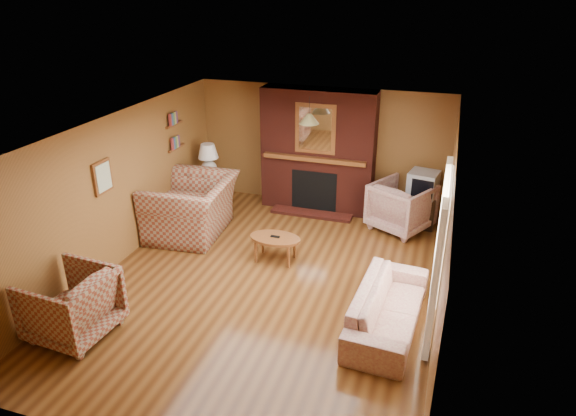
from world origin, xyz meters
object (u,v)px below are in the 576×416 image
(floral_armchair, at_px, (401,206))
(coffee_table, at_px, (275,240))
(table_lamp, at_px, (208,158))
(plaid_armchair, at_px, (71,304))
(tv_stand, at_px, (420,210))
(fireplace, at_px, (318,152))
(floral_sofa, at_px, (388,307))
(crt_tv, at_px, (423,184))
(plaid_loveseat, at_px, (192,207))
(side_table, at_px, (211,190))

(floral_armchair, distance_m, coffee_table, 2.57)
(table_lamp, bearing_deg, floral_armchair, 1.05)
(plaid_armchair, distance_m, tv_stand, 6.19)
(fireplace, xyz_separation_m, floral_sofa, (1.90, -3.49, -0.89))
(floral_sofa, xyz_separation_m, tv_stand, (0.15, 3.31, 0.00))
(floral_sofa, distance_m, tv_stand, 3.31)
(crt_tv, bearing_deg, plaid_loveseat, -157.61)
(fireplace, bearing_deg, side_table, -165.71)
(side_table, bearing_deg, plaid_loveseat, -78.80)
(plaid_armchair, bearing_deg, side_table, -173.76)
(plaid_loveseat, height_order, floral_sofa, plaid_loveseat)
(fireplace, distance_m, plaid_armchair, 5.33)
(coffee_table, xyz_separation_m, crt_tv, (2.15, 2.09, 0.46))
(floral_sofa, relative_size, table_lamp, 3.00)
(coffee_table, xyz_separation_m, table_lamp, (-2.00, 1.74, 0.64))
(fireplace, bearing_deg, tv_stand, -5.15)
(floral_armchair, distance_m, side_table, 3.83)
(fireplace, bearing_deg, plaid_loveseat, -135.83)
(fireplace, xyz_separation_m, side_table, (-2.10, -0.53, -0.87))
(plaid_armchair, xyz_separation_m, side_table, (-0.15, 4.37, -0.14))
(coffee_table, relative_size, crt_tv, 1.45)
(floral_armchair, xyz_separation_m, tv_stand, (0.33, 0.28, -0.15))
(table_lamp, height_order, tv_stand, table_lamp)
(fireplace, relative_size, table_lamp, 3.59)
(floral_armchair, bearing_deg, coffee_table, 73.08)
(fireplace, xyz_separation_m, floral_armchair, (1.72, -0.46, -0.73))
(floral_sofa, bearing_deg, floral_armchair, 7.22)
(fireplace, relative_size, tv_stand, 4.03)
(plaid_loveseat, bearing_deg, floral_armchair, 105.27)
(plaid_loveseat, bearing_deg, coffee_table, 69.43)
(fireplace, distance_m, tv_stand, 2.24)
(side_table, bearing_deg, fireplace, 14.29)
(fireplace, xyz_separation_m, crt_tv, (2.05, -0.19, -0.36))
(floral_sofa, height_order, coffee_table, floral_sofa)
(floral_armchair, distance_m, table_lamp, 3.86)
(floral_sofa, xyz_separation_m, crt_tv, (0.15, 3.30, 0.53))
(floral_armchair, height_order, table_lamp, table_lamp)
(coffee_table, relative_size, side_table, 1.34)
(table_lamp, xyz_separation_m, tv_stand, (4.15, 0.35, -0.70))
(crt_tv, bearing_deg, table_lamp, -175.26)
(plaid_armchair, height_order, crt_tv, crt_tv)
(floral_sofa, xyz_separation_m, side_table, (-4.00, 2.96, 0.02))
(fireplace, bearing_deg, plaid_armchair, -111.69)
(floral_sofa, bearing_deg, crt_tv, 1.26)
(tv_stand, xyz_separation_m, crt_tv, (0.00, -0.01, 0.53))
(fireplace, relative_size, plaid_loveseat, 1.52)
(floral_armchair, bearing_deg, fireplace, 13.06)
(floral_sofa, height_order, table_lamp, table_lamp)
(plaid_loveseat, distance_m, tv_stand, 4.23)
(fireplace, height_order, tv_stand, fireplace)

